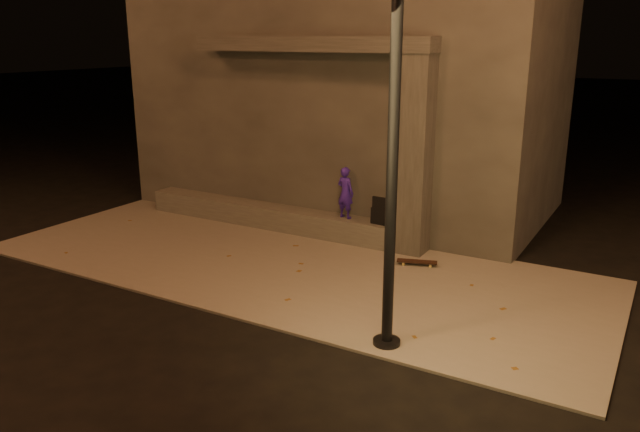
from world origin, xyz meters
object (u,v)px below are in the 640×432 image
Objects in this scene: skateboarder at (345,193)px; column at (415,156)px; backpack at (383,214)px; street_lamp_0 at (398,6)px; skateboard at (417,262)px.

column is at bearing -167.60° from skateboarder.
backpack is at bearing 180.00° from column.
street_lamp_0 is at bearing -72.77° from column.
skateboarder is 5.46m from street_lamp_0.
skateboarder is 2.09m from skateboard.
column is 0.48× the size of street_lamp_0.
skateboarder is (-1.40, 0.00, -0.84)m from column.
backpack is at bearing 115.50° from street_lamp_0.
skateboarder is at bearing 124.97° from street_lamp_0.
street_lamp_0 is at bearing 137.37° from skateboarder.
skateboard is at bearing -59.95° from column.
skateboard is at bearing -27.83° from backpack.
street_lamp_0 reaches higher than backpack.
skateboard is 5.13m from street_lamp_0.
backpack is (0.80, 0.00, -0.32)m from skateboarder.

